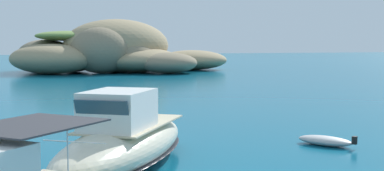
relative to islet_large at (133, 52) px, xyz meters
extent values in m
ellipsoid|color=#9E8966|center=(-2.37, 1.04, 1.09)|extent=(23.51, 21.47, 8.65)
ellipsoid|color=#84755B|center=(-2.25, -1.40, -0.37)|extent=(13.10, 12.93, 5.74)
ellipsoid|color=#84755B|center=(4.00, -6.66, -1.60)|extent=(10.28, 10.25, 3.27)
ellipsoid|color=#9E8966|center=(0.48, -0.90, -1.24)|extent=(14.29, 16.34, 4.00)
ellipsoid|color=#9E8966|center=(11.15, 2.37, -1.51)|extent=(16.06, 16.59, 3.46)
ellipsoid|color=#84755B|center=(-13.63, 5.55, -0.58)|extent=(10.27, 12.34, 5.31)
ellipsoid|color=#84755B|center=(-5.87, -3.11, 0.41)|extent=(13.39, 13.45, 7.29)
ellipsoid|color=#9E8966|center=(-12.94, -2.59, -1.24)|extent=(9.80, 10.39, 3.99)
ellipsoid|color=#9E8966|center=(-13.20, -2.31, -0.93)|extent=(16.82, 16.10, 4.61)
ellipsoid|color=#756651|center=(-9.22, 2.26, -0.69)|extent=(8.13, 6.50, 5.09)
ellipsoid|color=olive|center=(-10.21, 1.07, 2.62)|extent=(10.69, 9.72, 1.63)
ellipsoid|color=beige|center=(-14.37, -64.25, -2.38)|extent=(8.16, 10.09, 1.72)
ellipsoid|color=black|center=(-14.37, -64.25, -2.76)|extent=(8.32, 10.29, 0.21)
cube|color=#C6B793|center=(-13.95, -63.62, -1.65)|extent=(5.24, 6.05, 0.06)
cube|color=silver|center=(-14.65, -64.67, -0.91)|extent=(3.34, 3.53, 1.42)
cube|color=#2D4756|center=(-15.45, -65.86, -0.77)|extent=(1.81, 1.36, 0.75)
cylinder|color=silver|center=(-16.57, -67.52, -1.47)|extent=(1.78, 1.21, 0.04)
cube|color=#333338|center=(-17.89, -71.70, -0.23)|extent=(3.58, 3.58, 0.04)
cylinder|color=silver|center=(-17.19, -72.41, -0.99)|extent=(0.03, 0.03, 1.52)
ellipsoid|color=#B2B2B2|center=(-4.62, -62.95, -3.02)|extent=(2.37, 2.77, 0.44)
cube|color=#9E998E|center=(-4.62, -62.95, -2.96)|extent=(1.52, 1.85, 0.06)
cube|color=black|center=(-3.84, -64.11, -2.84)|extent=(0.28, 0.28, 0.36)
camera|label=1|loc=(-18.13, -83.30, 1.57)|focal=47.89mm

